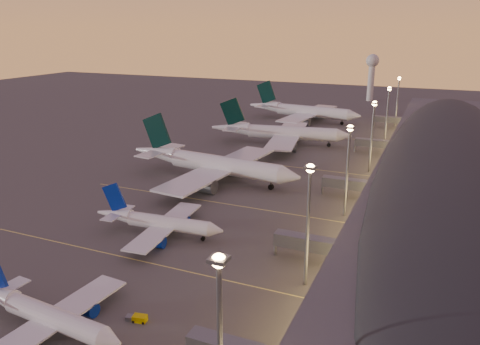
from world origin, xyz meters
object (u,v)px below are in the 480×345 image
at_px(airliner_wide_far, 303,111).
at_px(airliner_narrow_south, 44,314).
at_px(airliner_wide_mid, 280,133).
at_px(baggage_tug_a, 100,340).
at_px(baggage_tug_b, 137,318).
at_px(radar_tower, 372,70).
at_px(airliner_narrow_north, 158,222).
at_px(airliner_wide_near, 211,164).

bearing_deg(airliner_wide_far, airliner_narrow_south, -79.55).
relative_size(airliner_wide_mid, airliner_wide_far, 0.95).
distance_m(baggage_tug_a, baggage_tug_b, 7.87).
bearing_deg(airliner_narrow_south, radar_tower, 92.24).
bearing_deg(baggage_tug_a, airliner_narrow_south, -168.12).
xyz_separation_m(airliner_wide_mid, airliner_wide_far, (-5.75, 56.89, 0.25)).
bearing_deg(radar_tower, baggage_tug_b, -89.67).
bearing_deg(baggage_tug_b, radar_tower, 79.77).
height_order(airliner_wide_mid, baggage_tug_b, airliner_wide_mid).
distance_m(airliner_narrow_north, baggage_tug_b, 37.09).
xyz_separation_m(airliner_narrow_north, baggage_tug_a, (14.62, -40.58, -2.73)).
bearing_deg(airliner_wide_near, baggage_tug_b, -66.55).
height_order(airliner_narrow_north, airliner_wide_mid, airliner_wide_mid).
bearing_deg(radar_tower, baggage_tug_a, -90.09).
bearing_deg(airliner_narrow_south, airliner_wide_mid, 96.90).
bearing_deg(airliner_narrow_south, airliner_wide_far, 97.85).
distance_m(airliner_narrow_south, airliner_wide_near, 88.46).
bearing_deg(baggage_tug_b, airliner_wide_near, 96.86).
height_order(airliner_narrow_north, airliner_wide_far, airliner_wide_far).
bearing_deg(airliner_wide_mid, airliner_narrow_south, -96.82).
height_order(airliner_wide_mid, baggage_tug_a, airliner_wide_mid).
xyz_separation_m(airliner_narrow_north, radar_tower, (15.06, 251.13, 18.60)).
distance_m(airliner_narrow_north, radar_tower, 252.27).
relative_size(airliner_wide_near, baggage_tug_a, 16.11).
bearing_deg(airliner_wide_mid, airliner_wide_far, 86.53).
bearing_deg(radar_tower, airliner_wide_near, -96.44).
relative_size(airliner_narrow_north, radar_tower, 1.09).
bearing_deg(airliner_wide_mid, baggage_tug_a, -92.45).
bearing_deg(airliner_narrow_south, airliner_wide_near, 102.07).
bearing_deg(airliner_narrow_north, airliner_wide_mid, 86.53).
height_order(airliner_wide_far, baggage_tug_b, airliner_wide_far).
height_order(airliner_wide_mid, airliner_wide_far, airliner_wide_far).
distance_m(airliner_narrow_south, airliner_wide_far, 202.49).
relative_size(airliner_wide_near, radar_tower, 2.05).
relative_size(airliner_wide_mid, radar_tower, 1.95).
xyz_separation_m(airliner_wide_near, baggage_tug_a, (22.72, -86.63, -4.94)).
bearing_deg(baggage_tug_a, airliner_narrow_north, 116.40).
relative_size(baggage_tug_a, baggage_tug_b, 1.02).
distance_m(airliner_narrow_north, airliner_wide_near, 46.81).
relative_size(airliner_wide_far, baggage_tug_a, 16.08).
bearing_deg(airliner_narrow_north, airliner_narrow_south, -89.97).
bearing_deg(airliner_narrow_south, baggage_tug_b, 37.74).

